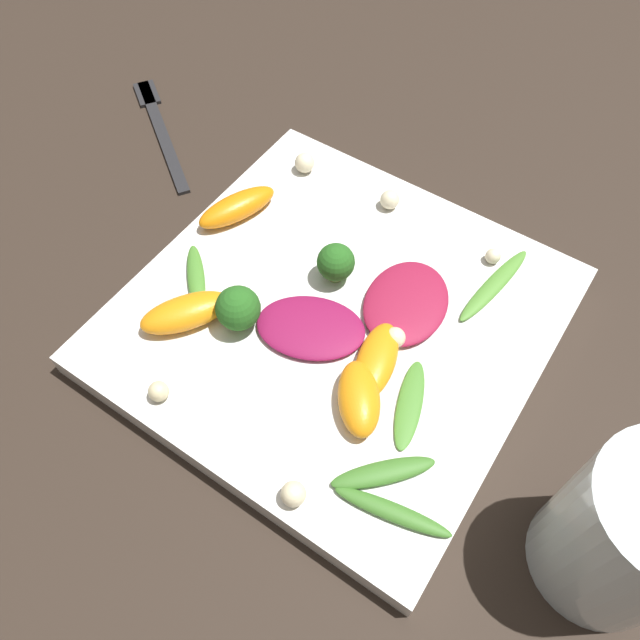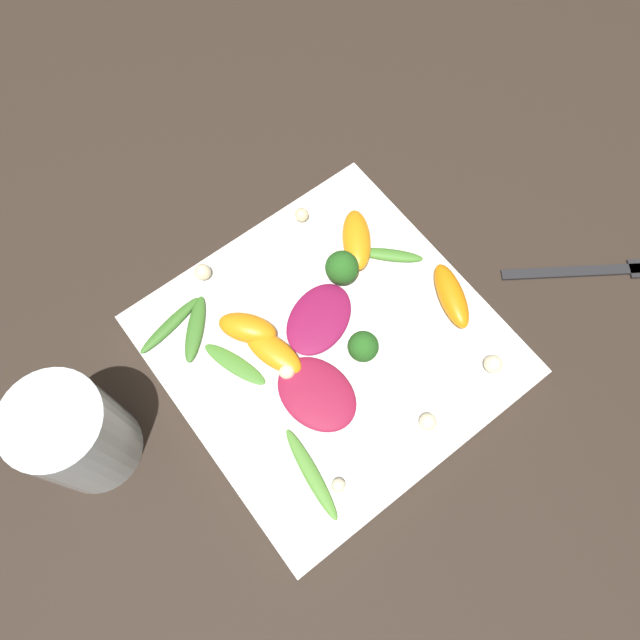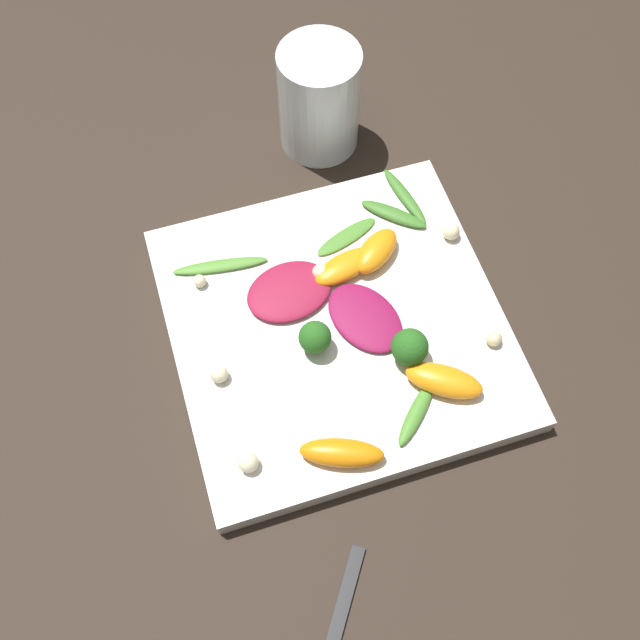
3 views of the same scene
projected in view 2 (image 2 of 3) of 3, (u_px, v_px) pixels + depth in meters
ground_plane at (329, 351)px, 0.61m from camera, size 2.40×2.40×0.00m
plate at (329, 347)px, 0.60m from camera, size 0.30×0.30×0.02m
drinking_glass at (76, 435)px, 0.52m from camera, size 0.08×0.08×0.12m
fork at (603, 270)px, 0.64m from camera, size 0.11×0.15×0.01m
radicchio_leaf_0 at (319, 319)px, 0.60m from camera, size 0.08×0.10×0.01m
radicchio_leaf_1 at (317, 394)px, 0.57m from camera, size 0.09×0.07×0.01m
orange_segment_0 at (357, 240)px, 0.63m from camera, size 0.07×0.06×0.02m
orange_segment_1 at (247, 328)px, 0.59m from camera, size 0.06×0.06×0.02m
orange_segment_2 at (273, 351)px, 0.58m from camera, size 0.07×0.04×0.02m
orange_segment_3 at (451, 296)px, 0.60m from camera, size 0.07×0.05×0.02m
broccoli_floret_0 at (363, 347)px, 0.57m from camera, size 0.03×0.03×0.03m
broccoli_floret_1 at (342, 268)px, 0.60m from camera, size 0.03×0.03×0.04m
arugula_sprig_0 at (195, 329)px, 0.60m from camera, size 0.06×0.06×0.01m
arugula_sprig_1 at (235, 364)px, 0.58m from camera, size 0.07×0.04×0.00m
arugula_sprig_2 at (390, 255)px, 0.63m from camera, size 0.06×0.06×0.01m
arugula_sprig_3 at (311, 474)px, 0.55m from camera, size 0.09×0.03×0.01m
arugula_sprig_4 at (170, 325)px, 0.60m from camera, size 0.03×0.08×0.01m
macadamia_nut_0 at (302, 215)px, 0.64m from camera, size 0.01×0.01×0.01m
macadamia_nut_1 at (493, 364)px, 0.58m from camera, size 0.02×0.02×0.02m
macadamia_nut_2 at (203, 272)px, 0.61m from camera, size 0.02×0.02×0.02m
macadamia_nut_3 at (428, 422)px, 0.56m from camera, size 0.02×0.02×0.02m
macadamia_nut_4 at (287, 371)px, 0.58m from camera, size 0.02×0.02×0.02m
macadamia_nut_5 at (338, 485)px, 0.54m from camera, size 0.01×0.01×0.01m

